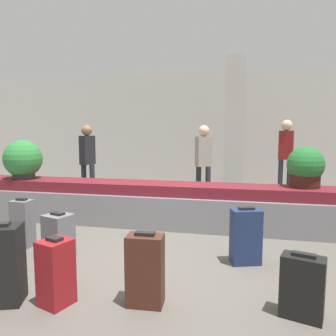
{
  "coord_description": "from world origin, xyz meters",
  "views": [
    {
      "loc": [
        1.1,
        -3.78,
        1.56
      ],
      "look_at": [
        0.0,
        1.33,
        0.94
      ],
      "focal_mm": 35.0,
      "sensor_mm": 36.0,
      "label": 1
    }
  ],
  "objects_px": {
    "traveler_0": "(286,150)",
    "suitcase_3": "(246,236)",
    "suitcase_7": "(23,223)",
    "traveler_2": "(87,156)",
    "suitcase_2": "(59,236)",
    "potted_plant_1": "(23,160)",
    "pillar": "(234,128)",
    "suitcase_6": "(302,287)",
    "traveler_1": "(204,157)",
    "suitcase_1": "(145,270)",
    "suitcase_4": "(56,272)",
    "potted_plant_0": "(305,168)"
  },
  "relations": [
    {
      "from": "pillar",
      "to": "potted_plant_1",
      "type": "xyz_separation_m",
      "value": [
        -3.61,
        -2.65,
        -0.58
      ]
    },
    {
      "from": "suitcase_1",
      "to": "potted_plant_0",
      "type": "bearing_deg",
      "value": 52.35
    },
    {
      "from": "suitcase_1",
      "to": "suitcase_6",
      "type": "height_order",
      "value": "suitcase_1"
    },
    {
      "from": "suitcase_2",
      "to": "suitcase_7",
      "type": "distance_m",
      "value": 0.72
    },
    {
      "from": "potted_plant_1",
      "to": "pillar",
      "type": "bearing_deg",
      "value": 36.23
    },
    {
      "from": "pillar",
      "to": "suitcase_4",
      "type": "distance_m",
      "value": 5.58
    },
    {
      "from": "suitcase_1",
      "to": "potted_plant_0",
      "type": "height_order",
      "value": "potted_plant_0"
    },
    {
      "from": "traveler_0",
      "to": "suitcase_2",
      "type": "bearing_deg",
      "value": 69.94
    },
    {
      "from": "pillar",
      "to": "suitcase_6",
      "type": "distance_m",
      "value": 5.21
    },
    {
      "from": "suitcase_6",
      "to": "suitcase_7",
      "type": "xyz_separation_m",
      "value": [
        -3.33,
        1.0,
        0.05
      ]
    },
    {
      "from": "traveler_0",
      "to": "suitcase_3",
      "type": "bearing_deg",
      "value": 91.96
    },
    {
      "from": "suitcase_1",
      "to": "potted_plant_1",
      "type": "height_order",
      "value": "potted_plant_1"
    },
    {
      "from": "suitcase_2",
      "to": "traveler_1",
      "type": "height_order",
      "value": "traveler_1"
    },
    {
      "from": "suitcase_6",
      "to": "traveler_1",
      "type": "height_order",
      "value": "traveler_1"
    },
    {
      "from": "suitcase_3",
      "to": "potted_plant_1",
      "type": "relative_size",
      "value": 0.98
    },
    {
      "from": "suitcase_2",
      "to": "traveler_1",
      "type": "relative_size",
      "value": 0.34
    },
    {
      "from": "suitcase_1",
      "to": "suitcase_7",
      "type": "height_order",
      "value": "suitcase_1"
    },
    {
      "from": "suitcase_4",
      "to": "traveler_0",
      "type": "bearing_deg",
      "value": 83.73
    },
    {
      "from": "suitcase_6",
      "to": "potted_plant_0",
      "type": "relative_size",
      "value": 0.9
    },
    {
      "from": "suitcase_6",
      "to": "traveler_1",
      "type": "xyz_separation_m",
      "value": [
        -1.25,
        4.08,
        0.71
      ]
    },
    {
      "from": "suitcase_2",
      "to": "suitcase_6",
      "type": "height_order",
      "value": "suitcase_2"
    },
    {
      "from": "suitcase_6",
      "to": "traveler_2",
      "type": "relative_size",
      "value": 0.34
    },
    {
      "from": "suitcase_3",
      "to": "suitcase_7",
      "type": "xyz_separation_m",
      "value": [
        -2.9,
        -0.04,
        -0.01
      ]
    },
    {
      "from": "suitcase_6",
      "to": "potted_plant_1",
      "type": "xyz_separation_m",
      "value": [
        -4.26,
        2.35,
        0.76
      ]
    },
    {
      "from": "pillar",
      "to": "suitcase_2",
      "type": "xyz_separation_m",
      "value": [
        -2.01,
        -4.25,
        -1.33
      ]
    },
    {
      "from": "suitcase_6",
      "to": "suitcase_7",
      "type": "height_order",
      "value": "suitcase_7"
    },
    {
      "from": "pillar",
      "to": "potted_plant_1",
      "type": "relative_size",
      "value": 4.66
    },
    {
      "from": "suitcase_1",
      "to": "suitcase_3",
      "type": "distance_m",
      "value": 1.43
    },
    {
      "from": "suitcase_7",
      "to": "suitcase_3",
      "type": "bearing_deg",
      "value": 2.39
    },
    {
      "from": "suitcase_7",
      "to": "traveler_1",
      "type": "bearing_deg",
      "value": 57.6
    },
    {
      "from": "suitcase_4",
      "to": "suitcase_7",
      "type": "relative_size",
      "value": 0.95
    },
    {
      "from": "suitcase_2",
      "to": "traveler_2",
      "type": "relative_size",
      "value": 0.34
    },
    {
      "from": "pillar",
      "to": "traveler_2",
      "type": "xyz_separation_m",
      "value": [
        -3.13,
        -1.12,
        -0.62
      ]
    },
    {
      "from": "pillar",
      "to": "suitcase_4",
      "type": "relative_size",
      "value": 5.16
    },
    {
      "from": "traveler_0",
      "to": "suitcase_7",
      "type": "bearing_deg",
      "value": 63.04
    },
    {
      "from": "suitcase_2",
      "to": "suitcase_3",
      "type": "xyz_separation_m",
      "value": [
        2.22,
        0.29,
        0.05
      ]
    },
    {
      "from": "suitcase_3",
      "to": "traveler_0",
      "type": "xyz_separation_m",
      "value": [
        0.98,
        4.3,
        0.75
      ]
    },
    {
      "from": "potted_plant_1",
      "to": "traveler_0",
      "type": "distance_m",
      "value": 5.66
    },
    {
      "from": "suitcase_6",
      "to": "suitcase_7",
      "type": "distance_m",
      "value": 3.48
    },
    {
      "from": "suitcase_7",
      "to": "potted_plant_1",
      "type": "xyz_separation_m",
      "value": [
        -0.93,
        1.34,
        0.71
      ]
    },
    {
      "from": "suitcase_1",
      "to": "potted_plant_1",
      "type": "bearing_deg",
      "value": 137.7
    },
    {
      "from": "suitcase_7",
      "to": "traveler_2",
      "type": "bearing_deg",
      "value": 100.36
    },
    {
      "from": "suitcase_6",
      "to": "potted_plant_1",
      "type": "relative_size",
      "value": 0.81
    },
    {
      "from": "suitcase_4",
      "to": "potted_plant_1",
      "type": "height_order",
      "value": "potted_plant_1"
    },
    {
      "from": "suitcase_4",
      "to": "potted_plant_0",
      "type": "height_order",
      "value": "potted_plant_0"
    },
    {
      "from": "suitcase_2",
      "to": "potted_plant_1",
      "type": "height_order",
      "value": "potted_plant_1"
    },
    {
      "from": "pillar",
      "to": "traveler_1",
      "type": "distance_m",
      "value": 1.26
    },
    {
      "from": "pillar",
      "to": "suitcase_6",
      "type": "bearing_deg",
      "value": -82.66
    },
    {
      "from": "suitcase_2",
      "to": "pillar",
      "type": "bearing_deg",
      "value": 82.99
    },
    {
      "from": "suitcase_1",
      "to": "suitcase_6",
      "type": "distance_m",
      "value": 1.33
    }
  ]
}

